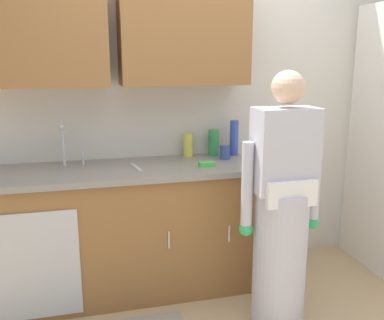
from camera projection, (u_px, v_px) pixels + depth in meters
name	position (u px, v px, depth m)	size (l,w,h in m)	color
kitchen_wall_with_uppers	(168.00, 87.00, 3.27)	(4.80, 0.44, 2.70)	beige
counter_cabinet	(122.00, 233.00, 3.13)	(1.90, 0.62, 0.90)	brown
countertop	(120.00, 170.00, 3.02)	(1.96, 0.66, 0.04)	gray
sink	(70.00, 172.00, 2.95)	(0.50, 0.36, 0.35)	#B7BABF
person_at_sink	(281.00, 220.00, 2.71)	(0.55, 0.34, 1.62)	white
bottle_dish_liquid	(188.00, 145.00, 3.34)	(0.07, 0.07, 0.18)	#D8D14C
bottle_water_short	(234.00, 138.00, 3.38)	(0.07, 0.07, 0.28)	#334CB2
bottle_water_tall	(214.00, 143.00, 3.37)	(0.08, 0.08, 0.20)	#2D8C4C
cup_by_sink	(225.00, 152.00, 3.26)	(0.08, 0.08, 0.10)	#33478C
knife_on_counter	(136.00, 167.00, 3.02)	(0.24, 0.02, 0.01)	silver
sponge	(207.00, 164.00, 3.06)	(0.11, 0.07, 0.03)	#4CBF4C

